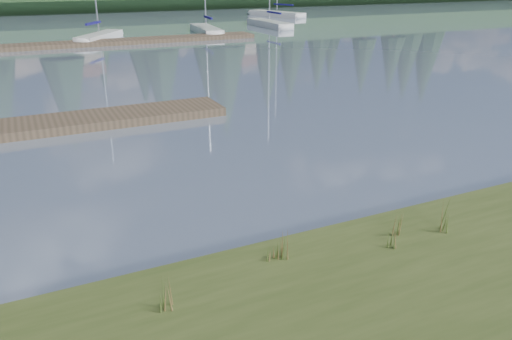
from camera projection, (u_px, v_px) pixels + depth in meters
ground at (57, 47)px, 35.43m from camera, size 200.00×200.00×0.00m
dock_far at (86, 43)px, 36.17m from camera, size 26.00×2.20×0.30m
sailboat_bg_2 at (103, 36)px, 39.17m from camera, size 4.85×6.35×10.28m
sailboat_bg_3 at (204, 29)px, 43.91m from camera, size 2.41×7.72×11.21m
sailboat_bg_4 at (266, 23)px, 49.07m from camera, size 1.64×7.99×11.76m
sailboat_bg_5 at (272, 13)px, 60.60m from camera, size 4.29×9.13×12.74m
weed_0 at (284, 246)px, 8.52m from camera, size 0.17×0.14×0.64m
weed_1 at (272, 251)px, 8.56m from camera, size 0.17×0.14×0.40m
weed_2 at (397, 222)px, 9.35m from camera, size 0.17×0.14×0.61m
weed_3 at (166, 296)px, 7.25m from camera, size 0.17×0.14×0.58m
weed_4 at (395, 238)px, 8.92m from camera, size 0.17×0.14×0.45m
weed_5 at (446, 218)px, 9.45m from camera, size 0.17×0.14×0.66m
mud_lip at (222, 268)px, 8.87m from camera, size 60.00×0.50×0.14m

